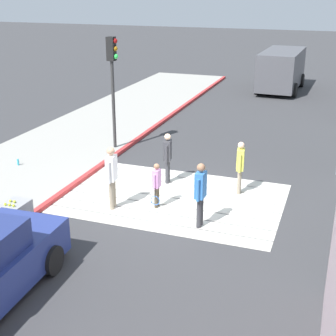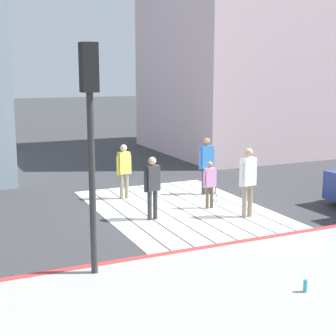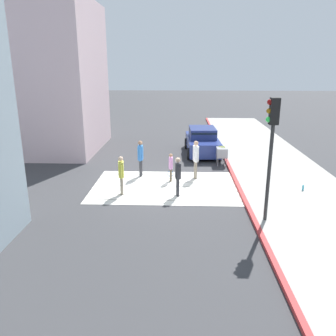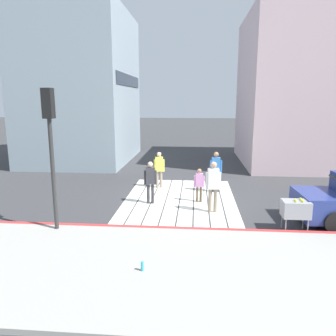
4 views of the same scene
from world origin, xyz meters
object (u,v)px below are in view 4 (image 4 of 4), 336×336
(tennis_ball_cart, at_px, (296,209))
(water_bottle, at_px, (142,266))
(traffic_light_corner, at_px, (50,131))
(pedestrian_adult_side, at_px, (213,183))
(pedestrian_teen_behind, at_px, (150,179))
(pedestrian_child_with_racket, at_px, (199,183))
(pedestrian_adult_lead, at_px, (159,167))
(pedestrian_adult_trailing, at_px, (216,169))

(tennis_ball_cart, relative_size, water_bottle, 4.63)
(traffic_light_corner, xyz_separation_m, pedestrian_adult_side, (2.18, -4.75, -1.97))
(traffic_light_corner, distance_m, pedestrian_adult_side, 5.59)
(pedestrian_teen_behind, height_order, pedestrian_child_with_racket, pedestrian_teen_behind)
(water_bottle, distance_m, pedestrian_adult_side, 4.90)
(traffic_light_corner, xyz_separation_m, pedestrian_teen_behind, (3.00, -2.43, -2.08))
(tennis_ball_cart, relative_size, pedestrian_child_with_racket, 0.77)
(pedestrian_adult_side, bearing_deg, pedestrian_adult_lead, 35.50)
(tennis_ball_cart, height_order, pedestrian_child_with_racket, pedestrian_child_with_racket)
(pedestrian_teen_behind, bearing_deg, pedestrian_child_with_racket, -79.61)
(tennis_ball_cart, bearing_deg, pedestrian_teen_behind, 63.84)
(traffic_light_corner, height_order, pedestrian_adult_lead, traffic_light_corner)
(pedestrian_adult_lead, bearing_deg, water_bottle, -176.54)
(tennis_ball_cart, distance_m, water_bottle, 5.16)
(tennis_ball_cart, xyz_separation_m, pedestrian_adult_side, (1.50, 2.40, 0.37))
(pedestrian_child_with_racket, bearing_deg, pedestrian_teen_behind, 100.39)
(pedestrian_adult_lead, distance_m, pedestrian_child_with_racket, 2.69)
(pedestrian_adult_trailing, distance_m, pedestrian_teen_behind, 3.14)
(pedestrian_teen_behind, bearing_deg, water_bottle, -174.22)
(tennis_ball_cart, relative_size, pedestrian_adult_trailing, 0.58)
(traffic_light_corner, xyz_separation_m, water_bottle, (-2.30, -2.97, -2.81))
(tennis_ball_cart, height_order, water_bottle, tennis_ball_cart)
(traffic_light_corner, distance_m, water_bottle, 4.69)
(tennis_ball_cart, bearing_deg, traffic_light_corner, 95.42)
(pedestrian_teen_behind, bearing_deg, traffic_light_corner, 140.99)
(pedestrian_adult_side, distance_m, pedestrian_teen_behind, 2.47)
(traffic_light_corner, distance_m, pedestrian_teen_behind, 4.39)
(pedestrian_child_with_racket, bearing_deg, pedestrian_adult_side, -158.25)
(traffic_light_corner, height_order, water_bottle, traffic_light_corner)
(pedestrian_adult_trailing, bearing_deg, pedestrian_child_with_racket, 154.52)
(traffic_light_corner, height_order, tennis_ball_cart, traffic_light_corner)
(traffic_light_corner, bearing_deg, tennis_ball_cart, -84.58)
(water_bottle, height_order, pedestrian_teen_behind, pedestrian_teen_behind)
(tennis_ball_cart, distance_m, pedestrian_adult_lead, 6.59)
(pedestrian_adult_lead, height_order, pedestrian_adult_trailing, pedestrian_adult_trailing)
(pedestrian_adult_lead, bearing_deg, pedestrian_teen_behind, 178.17)
(tennis_ball_cart, relative_size, pedestrian_adult_side, 0.56)
(traffic_light_corner, distance_m, pedestrian_adult_lead, 6.25)
(pedestrian_adult_trailing, xyz_separation_m, pedestrian_teen_behind, (-1.82, 2.56, -0.07))
(pedestrian_teen_behind, bearing_deg, pedestrian_adult_lead, -1.83)
(traffic_light_corner, height_order, pedestrian_teen_behind, traffic_light_corner)
(pedestrian_adult_lead, xyz_separation_m, pedestrian_teen_behind, (-2.34, 0.07, -0.00))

